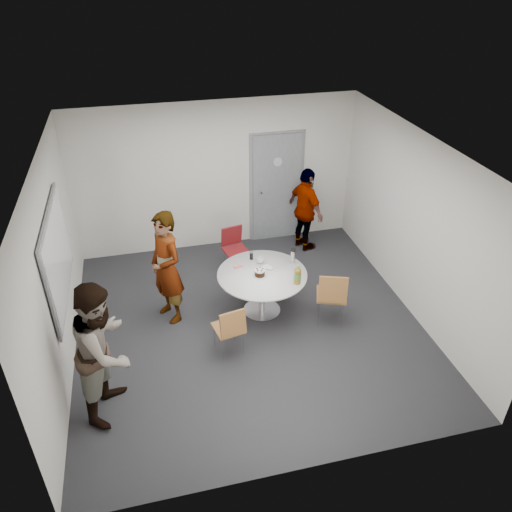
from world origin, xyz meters
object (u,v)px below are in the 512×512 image
object	(u,v)px
table	(264,279)
chair_far	(234,245)
whiteboard	(58,257)
person_left	(104,349)
person_main	(167,268)
chair_near_left	(230,327)
door	(276,188)
person_right	(306,210)
chair_near_right	(332,293)

from	to	relation	value
table	chair_far	distance (m)	1.28
whiteboard	chair_far	distance (m)	3.04
whiteboard	person_left	xyz separation A→B (m)	(0.51, -1.28, -0.55)
person_main	person_left	xyz separation A→B (m)	(-0.84, -1.57, 0.02)
whiteboard	chair_far	world-z (taller)	whiteboard
table	chair_near_left	size ratio (longest dim) A/B	1.68
chair_far	person_left	xyz separation A→B (m)	(-2.04, -2.62, 0.41)
whiteboard	chair_far	size ratio (longest dim) A/B	2.36
table	door	bearing A→B (deg)	69.99
person_left	person_right	xyz separation A→B (m)	(3.45, 3.03, -0.12)
whiteboard	person_main	xyz separation A→B (m)	(1.35, 0.29, -0.57)
door	person_main	size ratio (longest dim) A/B	1.21
table	chair_far	bearing A→B (deg)	99.09
chair_far	person_main	size ratio (longest dim) A/B	0.46
chair_far	whiteboard	bearing A→B (deg)	16.96
chair_far	person_left	size ratio (longest dim) A/B	0.45
chair_near_left	person_main	xyz separation A→B (m)	(-0.72, 1.04, 0.40)
table	person_right	distance (m)	2.07
whiteboard	chair_near_right	xyz separation A→B (m)	(3.64, -0.44, -0.90)
chair_far	chair_near_left	bearing A→B (deg)	66.38
chair_near_left	chair_near_right	xyz separation A→B (m)	(1.56, 0.31, 0.07)
whiteboard	chair_near_left	distance (m)	2.41
door	person_left	bearing A→B (deg)	-130.54
door	whiteboard	xyz separation A→B (m)	(-3.56, -2.28, 0.42)
table	person_left	distance (m)	2.64
chair_near_left	person_left	bearing A→B (deg)	-172.60
chair_near_right	person_left	world-z (taller)	person_left
door	table	xyz separation A→B (m)	(-0.80, -2.21, -0.42)
table	chair_near_left	distance (m)	1.08
chair_near_left	chair_near_right	size ratio (longest dim) A/B	0.89
person_right	chair_near_right	bearing A→B (deg)	153.58
whiteboard	person_left	world-z (taller)	whiteboard
door	person_left	xyz separation A→B (m)	(-3.05, -3.57, -0.12)
door	whiteboard	size ratio (longest dim) A/B	1.12
chair_near_right	person_main	world-z (taller)	person_main
whiteboard	person_right	distance (m)	4.38
whiteboard	chair_near_left	bearing A→B (deg)	-19.91
chair_near_left	table	bearing A→B (deg)	39.06
chair_near_right	table	bearing A→B (deg)	168.88
chair_near_right	chair_far	distance (m)	2.09
person_main	person_left	bearing A→B (deg)	-55.49
door	person_main	xyz separation A→B (m)	(-2.21, -1.99, -0.15)
chair_near_right	person_main	distance (m)	2.42
chair_near_right	person_right	xyz separation A→B (m)	(0.33, 2.19, 0.24)
whiteboard	chair_near_left	xyz separation A→B (m)	(2.07, -0.75, -0.97)
whiteboard	chair_near_right	bearing A→B (deg)	-6.97
door	chair_near_left	world-z (taller)	door
chair_far	person_main	world-z (taller)	person_main
chair_near_right	person_main	bearing A→B (deg)	-178.38
table	chair_far	xyz separation A→B (m)	(-0.20, 1.26, -0.12)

